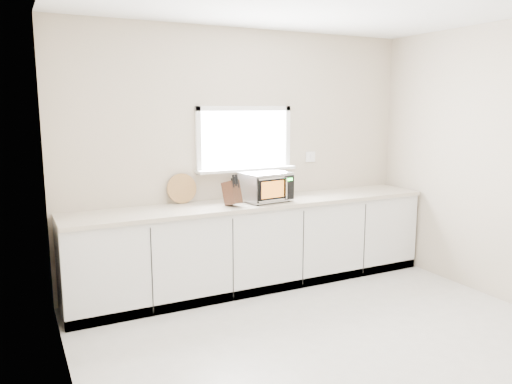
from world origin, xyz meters
TOP-DOWN VIEW (x-y plane):
  - ground at (0.00, 0.00)m, footprint 4.00×4.00m
  - back_wall at (0.00, 2.00)m, footprint 4.00×0.17m
  - cabinets at (0.00, 1.70)m, footprint 3.92×0.60m
  - countertop at (0.00, 1.69)m, footprint 3.92×0.64m
  - microwave at (0.09, 1.65)m, footprint 0.51×0.43m
  - knife_block at (-0.32, 1.59)m, footprint 0.16×0.24m
  - cutting_board at (-0.72, 1.94)m, footprint 0.31×0.07m
  - coffee_grinder at (0.33, 1.78)m, footprint 0.12×0.12m

SIDE VIEW (x-z plane):
  - ground at x=0.00m, z-range 0.00..0.00m
  - cabinets at x=0.00m, z-range 0.00..0.88m
  - countertop at x=0.00m, z-range 0.88..0.92m
  - coffee_grinder at x=0.33m, z-range 0.92..1.13m
  - knife_block at x=-0.32m, z-range 0.90..1.22m
  - cutting_board at x=-0.72m, z-range 0.92..1.22m
  - microwave at x=0.09m, z-range 0.93..1.23m
  - back_wall at x=0.00m, z-range 0.01..2.71m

